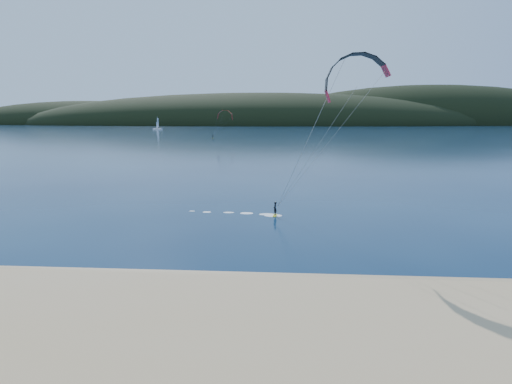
# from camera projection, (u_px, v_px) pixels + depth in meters

# --- Properties ---
(ground) EXTENTS (1800.00, 1800.00, 0.00)m
(ground) POSITION_uv_depth(u_px,v_px,m) (221.00, 310.00, 23.50)
(ground) COLOR #071D39
(ground) RESTS_ON ground
(wet_sand) EXTENTS (220.00, 2.50, 0.10)m
(wet_sand) POSITION_uv_depth(u_px,v_px,m) (232.00, 279.00, 27.91)
(wet_sand) COLOR #998159
(wet_sand) RESTS_ON ground
(headland) EXTENTS (1200.00, 310.00, 140.00)m
(headland) POSITION_uv_depth(u_px,v_px,m) (284.00, 125.00, 755.77)
(headland) COLOR black
(headland) RESTS_ON ground
(kitesurfer_near) EXTENTS (21.47, 8.51, 16.56)m
(kitesurfer_near) POSITION_uv_depth(u_px,v_px,m) (349.00, 95.00, 38.48)
(kitesurfer_near) COLOR yellow
(kitesurfer_near) RESTS_ON ground
(kitesurfer_far) EXTENTS (12.58, 7.80, 14.00)m
(kitesurfer_far) POSITION_uv_depth(u_px,v_px,m) (225.00, 118.00, 225.01)
(kitesurfer_far) COLOR yellow
(kitesurfer_far) RESTS_ON ground
(sailboat) EXTENTS (9.51, 6.01, 13.34)m
(sailboat) POSITION_uv_depth(u_px,v_px,m) (158.00, 129.00, 420.85)
(sailboat) COLOR white
(sailboat) RESTS_ON ground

